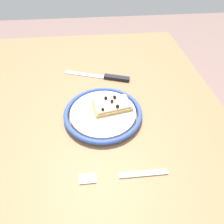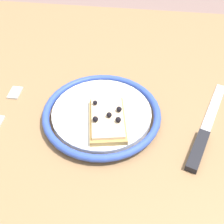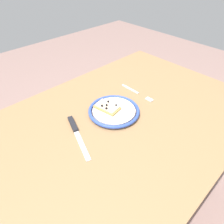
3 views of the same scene
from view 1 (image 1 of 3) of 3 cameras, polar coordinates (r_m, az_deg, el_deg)
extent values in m
plane|color=gray|center=(1.21, -3.68, -27.65)|extent=(6.00, 6.00, 0.00)
cube|color=#936D47|center=(0.56, -7.07, -4.55)|extent=(1.16, 0.82, 0.03)
cylinder|color=#4C4742|center=(1.23, 10.74, 3.78)|extent=(0.05, 0.05, 0.71)
cylinder|color=#4C4742|center=(1.25, -22.08, 1.46)|extent=(0.05, 0.05, 0.71)
cylinder|color=white|center=(0.56, -2.61, -0.49)|extent=(0.19, 0.19, 0.02)
torus|color=#334FB2|center=(0.56, -2.63, -0.17)|extent=(0.22, 0.22, 0.01)
cube|color=tan|center=(0.56, 0.01, 1.78)|extent=(0.08, 0.12, 0.01)
cube|color=beige|center=(0.56, 0.01, 2.38)|extent=(0.07, 0.11, 0.01)
sphere|color=black|center=(0.55, -0.02, 3.19)|extent=(0.01, 0.01, 0.01)
sphere|color=black|center=(0.53, -2.72, 0.81)|extent=(0.01, 0.01, 0.01)
sphere|color=black|center=(0.54, 1.64, 1.73)|extent=(0.01, 0.01, 0.01)
sphere|color=black|center=(0.57, -1.83, 4.15)|extent=(0.01, 0.01, 0.01)
sphere|color=black|center=(0.57, 0.79, 4.42)|extent=(0.01, 0.01, 0.01)
cube|color=silver|center=(0.73, -8.00, 10.76)|extent=(0.07, 0.15, 0.00)
cube|color=black|center=(0.70, 1.38, 9.91)|extent=(0.05, 0.09, 0.01)
cube|color=silver|center=(0.46, 9.18, -17.32)|extent=(0.01, 0.11, 0.00)
cube|color=silver|center=(0.46, -7.60, -18.75)|extent=(0.02, 0.04, 0.00)
camera|label=2|loc=(0.61, 44.81, 35.56)|focal=47.50mm
camera|label=3|loc=(0.99, -49.51, 43.42)|focal=31.78mm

